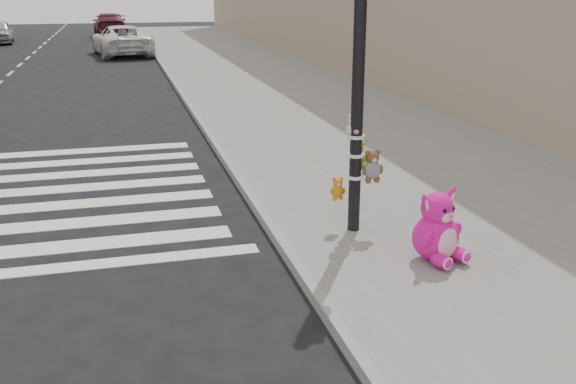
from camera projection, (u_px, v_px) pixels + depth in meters
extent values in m
plane|color=black|center=(175.00, 327.00, 6.55)|extent=(120.00, 120.00, 0.00)
cube|color=slate|center=(330.00, 115.00, 16.95)|extent=(7.00, 80.00, 0.14)
cube|color=gray|center=(200.00, 122.00, 16.11)|extent=(0.12, 80.00, 0.15)
cylinder|color=black|center=(358.00, 83.00, 8.19)|extent=(0.16, 0.16, 4.00)
cylinder|color=white|center=(355.00, 177.00, 8.57)|extent=(0.22, 0.22, 0.04)
cylinder|color=white|center=(356.00, 155.00, 8.48)|extent=(0.22, 0.22, 0.04)
cylinder|color=white|center=(356.00, 137.00, 8.40)|extent=(0.22, 0.22, 0.04)
ellipsoid|color=#F0149D|center=(441.00, 263.00, 7.53)|extent=(0.28, 0.35, 0.16)
ellipsoid|color=#F0149D|center=(459.00, 256.00, 7.71)|extent=(0.28, 0.35, 0.16)
ellipsoid|color=#F0149D|center=(435.00, 237.00, 7.75)|extent=(0.71, 0.66, 0.58)
ellipsoid|color=#F9BFD1|center=(448.00, 243.00, 7.60)|extent=(0.34, 0.22, 0.38)
sphere|color=#F0149D|center=(437.00, 209.00, 7.64)|extent=(0.51, 0.51, 0.40)
ellipsoid|color=#F0149D|center=(426.00, 207.00, 7.54)|extent=(0.29, 0.17, 0.40)
ellipsoid|color=#F0149D|center=(447.00, 201.00, 7.74)|extent=(0.29, 0.17, 0.40)
imported|color=white|center=(122.00, 41.00, 32.13)|extent=(3.20, 5.66, 1.49)
imported|color=#501725|center=(110.00, 25.00, 44.58)|extent=(2.38, 5.53, 1.59)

